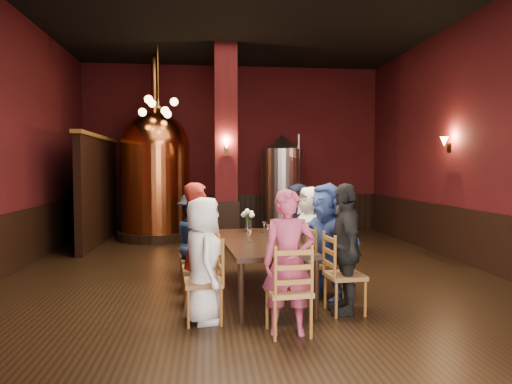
{
  "coord_description": "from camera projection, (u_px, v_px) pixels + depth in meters",
  "views": [
    {
      "loc": [
        -0.72,
        -7.53,
        1.75
      ],
      "look_at": [
        0.11,
        0.2,
        1.33
      ],
      "focal_mm": 32.0,
      "sensor_mm": 36.0,
      "label": 1
    }
  ],
  "objects": [
    {
      "name": "room",
      "position": [
        251.0,
        137.0,
        7.53
      ],
      "size": [
        10.0,
        10.02,
        4.5
      ],
      "color": "black",
      "rests_on": "ground"
    },
    {
      "name": "wainscot_right",
      "position": [
        474.0,
        238.0,
        8.04
      ],
      "size": [
        0.08,
        9.9,
        1.0
      ],
      "primitive_type": "cube",
      "color": "black",
      "rests_on": "ground"
    },
    {
      "name": "wainscot_back",
      "position": [
        234.0,
        213.0,
        12.55
      ],
      "size": [
        7.9,
        0.08,
        1.0
      ],
      "primitive_type": "cube",
      "color": "black",
      "rests_on": "ground"
    },
    {
      "name": "wainscot_left",
      "position": [
        2.0,
        247.0,
        7.2
      ],
      "size": [
        0.08,
        9.9,
        1.0
      ],
      "primitive_type": "cube",
      "color": "black",
      "rests_on": "ground"
    },
    {
      "name": "column",
      "position": [
        226.0,
        145.0,
        10.27
      ],
      "size": [
        0.58,
        0.58,
        4.5
      ],
      "primitive_type": "cube",
      "color": "#4C1013",
      "rests_on": "ground"
    },
    {
      "name": "partition",
      "position": [
        98.0,
        192.0,
        10.42
      ],
      "size": [
        0.22,
        3.5,
        2.4
      ],
      "primitive_type": "cube",
      "color": "black",
      "rests_on": "ground"
    },
    {
      "name": "pendant_cluster",
      "position": [
        158.0,
        107.0,
        10.17
      ],
      "size": [
        0.9,
        0.9,
        1.7
      ],
      "primitive_type": null,
      "color": "#A57226",
      "rests_on": "room"
    },
    {
      "name": "sconce_wall",
      "position": [
        449.0,
        144.0,
        8.74
      ],
      "size": [
        0.2,
        0.2,
        0.36
      ],
      "primitive_type": null,
      "rotation": [
        0.0,
        0.0,
        1.57
      ],
      "color": "black",
      "rests_on": "room"
    },
    {
      "name": "sconce_column",
      "position": [
        226.0,
        147.0,
        9.98
      ],
      "size": [
        0.2,
        0.2,
        0.36
      ],
      "primitive_type": null,
      "rotation": [
        0.0,
        0.0,
        3.14
      ],
      "color": "black",
      "rests_on": "column"
    },
    {
      "name": "dining_table",
      "position": [
        259.0,
        245.0,
        6.29
      ],
      "size": [
        1.2,
        2.48,
        0.75
      ],
      "rotation": [
        0.0,
        0.0,
        0.09
      ],
      "color": "black",
      "rests_on": "ground"
    },
    {
      "name": "chair_0",
      "position": [
        203.0,
        282.0,
        5.16
      ],
      "size": [
        0.5,
        0.5,
        0.92
      ],
      "primitive_type": null,
      "rotation": [
        0.0,
        0.0,
        -1.48
      ],
      "color": "#935D25",
      "rests_on": "ground"
    },
    {
      "name": "person_0",
      "position": [
        203.0,
        260.0,
        5.14
      ],
      "size": [
        0.55,
        0.75,
        1.42
      ],
      "primitive_type": "imported",
      "rotation": [
        0.0,
        0.0,
        1.72
      ],
      "color": "white",
      "rests_on": "ground"
    },
    {
      "name": "chair_1",
      "position": [
        199.0,
        269.0,
        5.81
      ],
      "size": [
        0.5,
        0.5,
        0.92
      ],
      "primitive_type": null,
      "rotation": [
        0.0,
        0.0,
        -1.48
      ],
      "color": "#935D25",
      "rests_on": "ground"
    },
    {
      "name": "person_1",
      "position": [
        199.0,
        244.0,
        5.8
      ],
      "size": [
        0.48,
        0.63,
        1.56
      ],
      "primitive_type": "imported",
      "rotation": [
        0.0,
        0.0,
        1.37
      ],
      "color": "maroon",
      "rests_on": "ground"
    },
    {
      "name": "chair_2",
      "position": [
        196.0,
        259.0,
        6.46
      ],
      "size": [
        0.5,
        0.5,
        0.92
      ],
      "primitive_type": null,
      "rotation": [
        0.0,
        0.0,
        -1.48
      ],
      "color": "#935D25",
      "rests_on": "ground"
    },
    {
      "name": "person_2",
      "position": [
        196.0,
        244.0,
        6.45
      ],
      "size": [
        0.55,
        0.72,
        1.33
      ],
      "primitive_type": "imported",
      "rotation": [
        0.0,
        0.0,
        1.99
      ],
      "color": "navy",
      "rests_on": "ground"
    },
    {
      "name": "chair_3",
      "position": [
        193.0,
        250.0,
        7.12
      ],
      "size": [
        0.5,
        0.5,
        0.92
      ],
      "primitive_type": null,
      "rotation": [
        0.0,
        0.0,
        -1.48
      ],
      "color": "#935D25",
      "rests_on": "ground"
    },
    {
      "name": "person_3",
      "position": [
        193.0,
        236.0,
        7.11
      ],
      "size": [
        0.78,
        1.01,
        1.37
      ],
      "primitive_type": "imported",
      "rotation": [
        0.0,
        0.0,
        1.91
      ],
      "color": "black",
      "rests_on": "ground"
    },
    {
      "name": "chair_4",
      "position": [
        345.0,
        275.0,
        5.48
      ],
      "size": [
        0.5,
        0.5,
        0.92
      ],
      "primitive_type": null,
      "rotation": [
        0.0,
        0.0,
        1.66
      ],
      "color": "#935D25",
      "rests_on": "ground"
    },
    {
      "name": "person_4",
      "position": [
        345.0,
        248.0,
        5.47
      ],
      "size": [
        0.49,
        0.96,
        1.57
      ],
      "primitive_type": "imported",
      "rotation": [
        0.0,
        0.0,
        4.59
      ],
      "color": "black",
      "rests_on": "ground"
    },
    {
      "name": "chair_5",
      "position": [
        326.0,
        263.0,
        6.14
      ],
      "size": [
        0.5,
        0.5,
        0.92
      ],
      "primitive_type": null,
      "rotation": [
        0.0,
        0.0,
        1.66
      ],
      "color": "#935D25",
      "rests_on": "ground"
    },
    {
      "name": "person_5",
      "position": [
        326.0,
        240.0,
        6.12
      ],
      "size": [
        1.06,
        1.49,
        1.55
      ],
      "primitive_type": "imported",
      "rotation": [
        0.0,
        0.0,
        5.18
      ],
      "color": "#324C96",
      "rests_on": "ground"
    },
    {
      "name": "chair_6",
      "position": [
        311.0,
        254.0,
        6.79
      ],
      "size": [
        0.5,
        0.5,
        0.92
      ],
      "primitive_type": null,
      "rotation": [
        0.0,
        0.0,
        1.66
      ],
      "color": "#935D25",
      "rests_on": "ground"
    },
    {
      "name": "person_6",
      "position": [
        311.0,
        236.0,
        6.77
      ],
      "size": [
        0.61,
        0.8,
        1.47
      ],
      "primitive_type": "imported",
      "rotation": [
        0.0,
        0.0,
        4.93
      ],
      "color": "white",
      "rests_on": "ground"
    },
    {
      "name": "chair_7",
      "position": [
        298.0,
        247.0,
        7.44
      ],
      "size": [
        0.5,
        0.5,
        0.92
      ],
      "primitive_type": null,
      "rotation": [
        0.0,
        0.0,
        1.66
      ],
      "color": "#935D25",
      "rests_on": "ground"
    },
    {
      "name": "person_7",
      "position": [
        298.0,
        229.0,
        7.43
      ],
      "size": [
        0.62,
        0.8,
        1.49
      ],
      "primitive_type": "imported",
      "rotation": [
        0.0,
        0.0,
        5.14
      ],
      "color": "#1C1E38",
      "rests_on": "ground"
    },
    {
      "name": "chair_8",
      "position": [
        289.0,
        291.0,
        4.78
      ],
      "size": [
        0.5,
        0.5,
        0.92
      ],
      "primitive_type": null,
      "rotation": [
        0.0,
        0.0,
        3.23
      ],
      "color": "#935D25",
      "rests_on": "ground"
    },
    {
      "name": "person_8",
      "position": [
        289.0,
        262.0,
        4.77
      ],
      "size": [
        0.58,
        0.41,
        1.52
      ],
      "primitive_type": "imported",
      "rotation": [
        0.0,
        0.0,
        6.2
      ],
      "color": "#9B3353",
      "rests_on": "ground"
    },
    {
      "name": "copper_kettle",
      "position": [
        155.0,
        174.0,
        11.11
      ],
      "size": [
        2.08,
        2.08,
        4.38
      ],
      "rotation": [
        0.0,
        0.0,
        -0.31
      ],
      "color": "black",
      "rests_on": "ground"
    },
    {
      "name": "steel_vessel",
      "position": [
        282.0,
        186.0,
        11.6
      ],
      "size": [
        1.27,
        1.27,
        2.57
      ],
      "rotation": [
        0.0,
        0.0,
        0.22
      ],
      "color": "#B2B2B7",
      "rests_on": "ground"
    },
    {
      "name": "rose_vase",
      "position": [
        248.0,
        216.0,
        7.13
      ],
      "size": [
        0.21,
        0.21,
        0.36
      ],
      "color": "white",
      "rests_on": "dining_table"
    },
    {
      "name": "wine_glass_0",
      "position": [
        281.0,
        235.0,
        6.21
      ],
      "size": [
        0.07,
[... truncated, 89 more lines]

